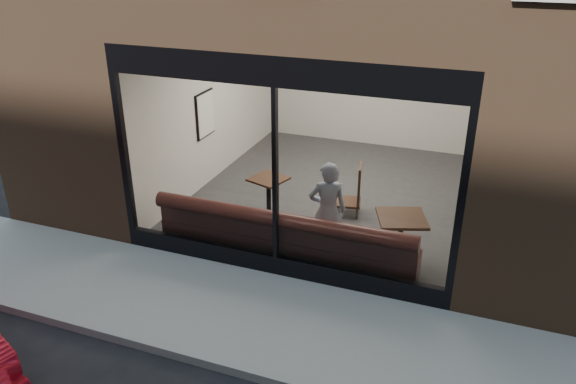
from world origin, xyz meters
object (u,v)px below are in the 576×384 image
at_px(cafe_table_left, 268,179).
at_px(cafe_table_right, 402,218).
at_px(person, 328,211).
at_px(banquette, 286,247).
at_px(cafe_chair_right, 347,202).

xyz_separation_m(cafe_table_left, cafe_table_right, (2.40, -0.65, 0.00)).
height_order(person, cafe_table_left, person).
bearing_deg(cafe_table_right, cafe_table_left, 164.86).
bearing_deg(person, banquette, 10.12).
bearing_deg(cafe_table_left, person, -34.34).
bearing_deg(cafe_chair_right, banquette, 63.80).
height_order(banquette, cafe_table_right, cafe_table_right).
bearing_deg(cafe_table_right, cafe_chair_right, 132.32).
height_order(cafe_table_left, cafe_table_right, cafe_table_right).
xyz_separation_m(person, cafe_table_right, (1.07, 0.26, -0.05)).
relative_size(banquette, cafe_chair_right, 8.82).
bearing_deg(cafe_chair_right, cafe_table_right, 120.73).
height_order(banquette, cafe_chair_right, banquette).
xyz_separation_m(banquette, cafe_table_right, (1.62, 0.57, 0.52)).
bearing_deg(banquette, cafe_table_right, 19.25).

